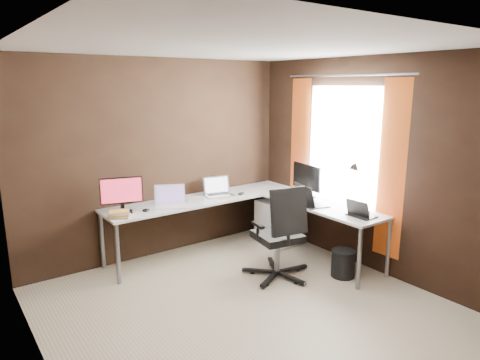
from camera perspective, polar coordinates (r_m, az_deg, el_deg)
name	(u,v)px	position (r m, az deg, el deg)	size (l,w,h in m)	color
room	(268,177)	(4.25, 3.69, 0.38)	(3.60, 3.60, 2.50)	#B9A890
desk	(248,205)	(5.43, 1.13, -3.36)	(2.65, 2.25, 0.73)	white
drawer_pedestal	(277,223)	(5.98, 4.98, -5.68)	(0.42, 0.50, 0.60)	white
monitor_left	(122,193)	(5.07, -15.51, -1.65)	(0.47, 0.19, 0.42)	black
monitor_right	(307,178)	(5.63, 8.89, 0.21)	(0.15, 0.53, 0.43)	black
laptop_white	(170,201)	(5.27, -9.31, -2.84)	(0.45, 0.40, 0.25)	white
laptop_silver	(218,191)	(5.71, -2.96, -1.51)	(0.41, 0.34, 0.24)	silver
laptop_black_big	(309,200)	(5.31, 9.22, -2.71)	(0.37, 0.45, 0.26)	black
laptop_black_small	(360,213)	(4.97, 15.70, -4.24)	(0.21, 0.30, 0.20)	black
book_stack	(119,214)	(4.95, -15.85, -4.42)	(0.29, 0.28, 0.07)	tan
mouse_left	(146,210)	(5.09, -12.42, -3.95)	(0.09, 0.06, 0.04)	black
mouse_corner	(241,194)	(5.72, 0.12, -1.82)	(0.09, 0.06, 0.04)	black
desk_lamp	(360,183)	(4.93, 15.67, -0.36)	(0.19, 0.22, 0.60)	slate
office_chair	(279,251)	(4.96, 5.23, -9.37)	(0.61, 0.63, 1.10)	black
wastebasket	(343,263)	(5.16, 13.59, -10.76)	(0.27, 0.27, 0.31)	black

